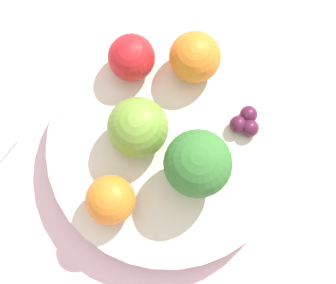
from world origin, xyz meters
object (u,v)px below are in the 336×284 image
at_px(bowl, 168,149).
at_px(apple_red, 136,132).
at_px(apple_green, 132,57).
at_px(orange_front, 111,200).
at_px(broccoli, 198,164).
at_px(orange_back, 198,58).
at_px(grape_cluster, 246,122).

height_order(bowl, apple_red, apple_red).
bearing_deg(bowl, apple_green, 41.35).
bearing_deg(orange_front, apple_green, 10.97).
height_order(bowl, orange_front, orange_front).
distance_m(apple_red, apple_green, 0.08).
distance_m(broccoli, apple_green, 0.12).
bearing_deg(apple_red, orange_back, -19.84).
bearing_deg(apple_red, broccoli, -102.95).
height_order(apple_red, orange_back, apple_red).
distance_m(bowl, apple_red, 0.05).
relative_size(apple_red, apple_green, 1.25).
distance_m(broccoli, orange_front, 0.08).
relative_size(broccoli, orange_back, 1.48).
bearing_deg(broccoli, apple_green, 47.16).
relative_size(orange_front, grape_cluster, 1.53).
height_order(orange_front, grape_cluster, orange_front).
bearing_deg(apple_green, apple_red, -157.68).
relative_size(bowl, broccoli, 3.16).
bearing_deg(apple_green, broccoli, -132.84).
distance_m(broccoli, grape_cluster, 0.08).
height_order(apple_red, apple_green, apple_red).
height_order(bowl, grape_cluster, grape_cluster).
relative_size(bowl, orange_front, 5.18).
bearing_deg(bowl, orange_front, 155.70).
distance_m(apple_green, grape_cluster, 0.12).
relative_size(broccoli, apple_red, 1.30).
bearing_deg(grape_cluster, apple_red, 116.31).
height_order(apple_red, grape_cluster, apple_red).
xyz_separation_m(broccoli, grape_cluster, (0.06, -0.03, -0.03)).
height_order(apple_red, orange_front, apple_red).
bearing_deg(apple_red, orange_front, 177.75).
relative_size(bowl, grape_cluster, 7.93).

